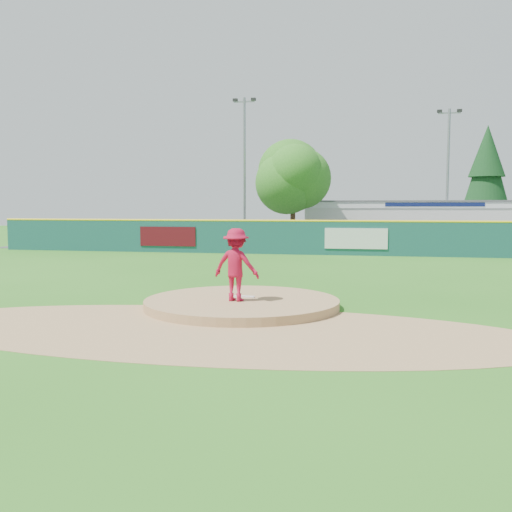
% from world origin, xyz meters
% --- Properties ---
extents(ground, '(120.00, 120.00, 0.00)m').
position_xyz_m(ground, '(0.00, 0.00, 0.00)').
color(ground, '#286B19').
rests_on(ground, ground).
extents(pitchers_mound, '(5.50, 5.50, 0.50)m').
position_xyz_m(pitchers_mound, '(0.00, 0.00, 0.00)').
color(pitchers_mound, '#9E774C').
rests_on(pitchers_mound, ground).
extents(pitching_rubber, '(0.60, 0.15, 0.04)m').
position_xyz_m(pitching_rubber, '(0.00, 0.30, 0.27)').
color(pitching_rubber, white).
rests_on(pitching_rubber, pitchers_mound).
extents(infield_dirt_arc, '(15.40, 15.40, 0.01)m').
position_xyz_m(infield_dirt_arc, '(0.00, -3.00, 0.01)').
color(infield_dirt_arc, '#9E774C').
rests_on(infield_dirt_arc, ground).
extents(parking_lot, '(44.00, 16.00, 0.02)m').
position_xyz_m(parking_lot, '(0.00, 27.00, 0.01)').
color(parking_lot, '#38383A').
rests_on(parking_lot, ground).
extents(pitcher, '(1.41, 0.96, 2.01)m').
position_xyz_m(pitcher, '(-0.08, -0.33, 1.26)').
color(pitcher, '#A20D2C').
rests_on(pitcher, pitchers_mound).
extents(van, '(5.28, 3.11, 1.38)m').
position_xyz_m(van, '(6.21, 23.08, 0.71)').
color(van, white).
rests_on(van, parking_lot).
extents(pool_building_grp, '(15.20, 8.20, 3.31)m').
position_xyz_m(pool_building_grp, '(6.00, 31.99, 1.66)').
color(pool_building_grp, silver).
rests_on(pool_building_grp, ground).
extents(fence_banners, '(15.12, 0.04, 1.20)m').
position_xyz_m(fence_banners, '(-3.09, 17.92, 1.00)').
color(fence_banners, '#500B12').
rests_on(fence_banners, ground).
extents(playground_slide, '(0.96, 2.70, 1.49)m').
position_xyz_m(playground_slide, '(-11.86, 22.20, 0.75)').
color(playground_slide, blue).
rests_on(playground_slide, ground).
extents(outfield_fence, '(40.00, 0.14, 2.07)m').
position_xyz_m(outfield_fence, '(0.00, 18.00, 1.09)').
color(outfield_fence, '#164845').
rests_on(outfield_fence, ground).
extents(deciduous_tree, '(5.60, 5.60, 7.36)m').
position_xyz_m(deciduous_tree, '(-2.00, 25.00, 4.55)').
color(deciduous_tree, '#382314').
rests_on(deciduous_tree, ground).
extents(conifer_tree, '(4.40, 4.40, 9.50)m').
position_xyz_m(conifer_tree, '(13.00, 36.00, 5.54)').
color(conifer_tree, '#382314').
rests_on(conifer_tree, ground).
extents(light_pole_left, '(1.75, 0.25, 11.00)m').
position_xyz_m(light_pole_left, '(-6.00, 27.00, 6.05)').
color(light_pole_left, gray).
rests_on(light_pole_left, ground).
extents(light_pole_right, '(1.75, 0.25, 10.00)m').
position_xyz_m(light_pole_right, '(9.00, 29.00, 5.54)').
color(light_pole_right, gray).
rests_on(light_pole_right, ground).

